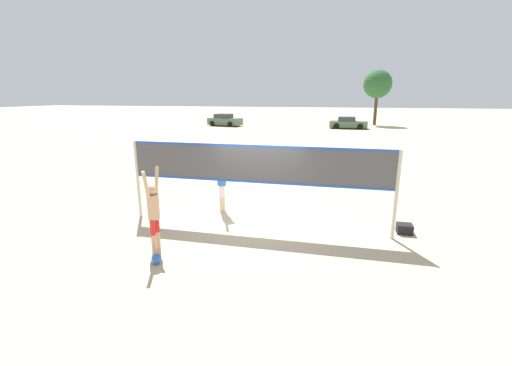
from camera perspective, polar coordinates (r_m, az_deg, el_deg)
The scene contains 9 objects.
ground_plane at distance 9.91m, azimuth 0.00°, elevation -7.28°, with size 200.00×200.00×0.00m, color #C6B28C.
volleyball_net at distance 9.41m, azimuth 0.00°, elevation 2.41°, with size 7.46×0.09×2.36m.
player_spiker at distance 8.40m, azimuth -16.73°, elevation -4.17°, with size 0.28×0.69×2.05m.
player_blocker at distance 10.89m, azimuth -5.75°, elevation 0.96°, with size 0.28×0.71×2.17m.
volleyball at distance 8.14m, azimuth -16.26°, elevation -12.06°, with size 0.22×0.22×0.22m.
gear_bag at distance 10.25m, azimuth 23.51°, elevation -6.99°, with size 0.40×0.35×0.26m.
parked_car_near at distance 40.46m, azimuth 15.13°, elevation 9.59°, with size 4.22×2.16×1.30m.
parked_car_mid at distance 42.62m, azimuth -5.23°, elevation 10.34°, with size 4.32×2.72×1.46m.
tree_left_cluster at distance 46.12m, azimuth 19.62°, elevation 15.22°, with size 3.42×3.42×6.70m.
Camera 1 is at (2.12, -8.96, 3.67)m, focal length 24.00 mm.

